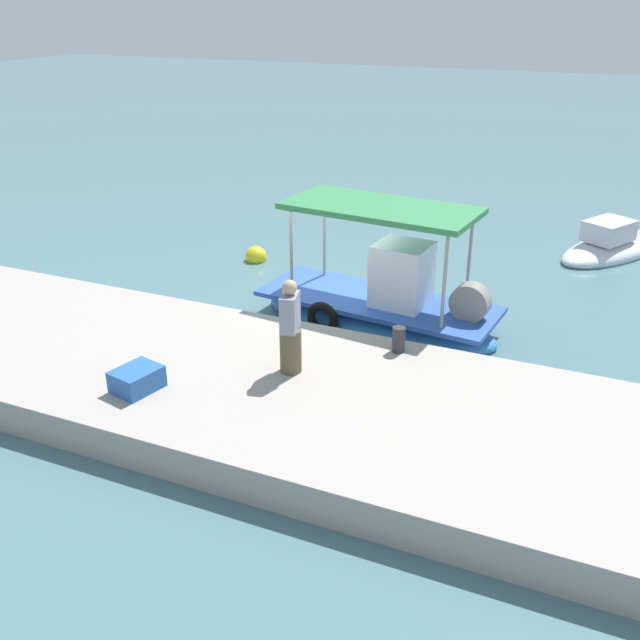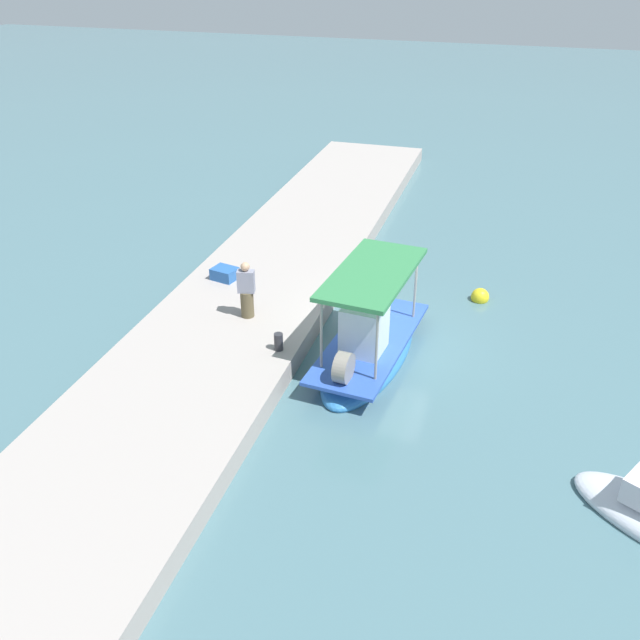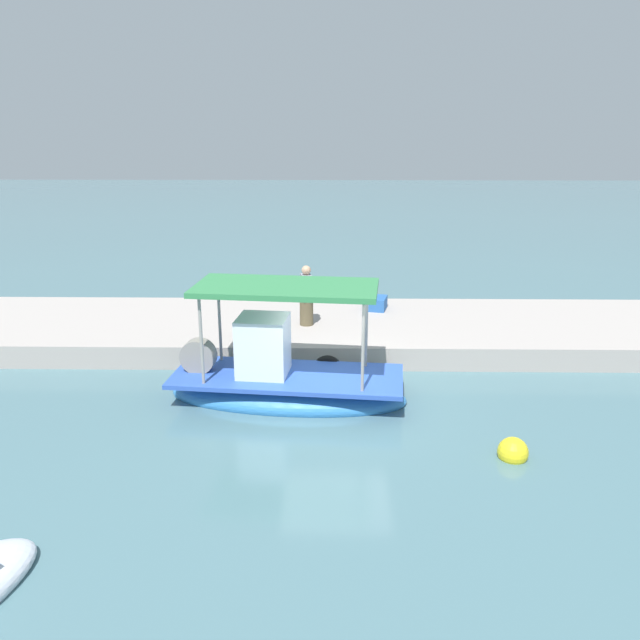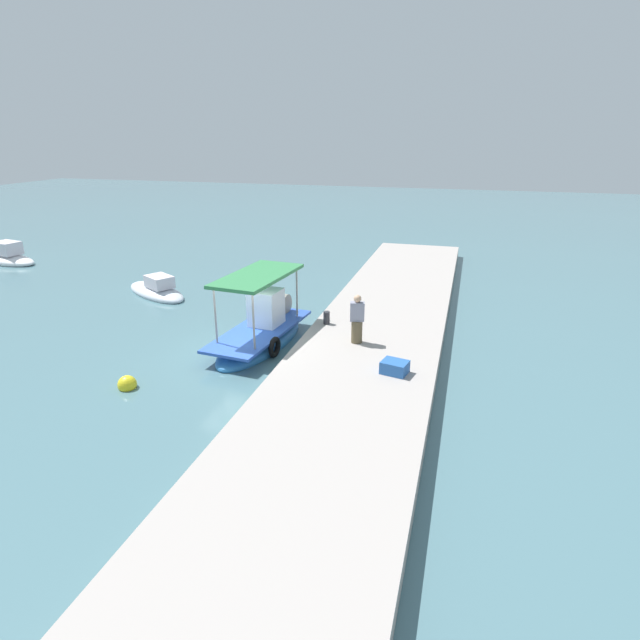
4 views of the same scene
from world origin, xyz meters
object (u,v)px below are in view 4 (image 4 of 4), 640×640
object	(u,v)px
main_fishing_boat	(262,332)
fisherman_near_bollard	(357,321)
cargo_crate	(395,367)
moored_boat_mid	(5,258)
mooring_bollard	(327,318)
marker_buoy	(127,385)
moored_boat_near	(157,291)

from	to	relation	value
main_fishing_boat	fisherman_near_bollard	size ratio (longest dim) A/B	3.28
cargo_crate	moored_boat_mid	xyz separation A→B (m)	(10.15, 25.12, -0.55)
mooring_bollard	marker_buoy	distance (m)	7.44
marker_buoy	mooring_bollard	bearing A→B (deg)	-40.72
main_fishing_boat	moored_boat_near	distance (m)	8.46
main_fishing_boat	cargo_crate	bearing A→B (deg)	-114.87
mooring_bollard	marker_buoy	xyz separation A→B (m)	(-5.61, 4.83, -0.74)
moored_boat_near	moored_boat_mid	bearing A→B (deg)	75.18
main_fishing_boat	moored_boat_mid	size ratio (longest dim) A/B	1.06
cargo_crate	moored_boat_mid	world-z (taller)	moored_boat_mid
moored_boat_near	moored_boat_mid	size ratio (longest dim) A/B	0.86
main_fishing_boat	moored_boat_mid	world-z (taller)	main_fishing_boat
fisherman_near_bollard	moored_boat_mid	distance (m)	24.89
main_fishing_boat	moored_boat_near	bearing A→B (deg)	58.89
fisherman_near_bollard	cargo_crate	world-z (taller)	fisherman_near_bollard
moored_boat_mid	cargo_crate	bearing A→B (deg)	-112.01
fisherman_near_bollard	marker_buoy	xyz separation A→B (m)	(-4.12, 6.30, -1.27)
fisherman_near_bollard	mooring_bollard	world-z (taller)	fisherman_near_bollard
mooring_bollard	cargo_crate	world-z (taller)	mooring_bollard
main_fishing_boat	moored_boat_mid	xyz separation A→B (m)	(7.70, 19.82, -0.21)
moored_boat_near	mooring_bollard	bearing A→B (deg)	-109.16
marker_buoy	moored_boat_near	bearing A→B (deg)	27.46
fisherman_near_bollard	cargo_crate	xyz separation A→B (m)	(-2.06, -1.61, -0.58)
fisherman_near_bollard	moored_boat_mid	bearing A→B (deg)	71.00
mooring_bollard	moored_boat_mid	world-z (taller)	moored_boat_mid
marker_buoy	moored_boat_mid	world-z (taller)	moored_boat_mid
cargo_crate	marker_buoy	distance (m)	8.21
main_fishing_boat	marker_buoy	world-z (taller)	main_fishing_boat
cargo_crate	marker_buoy	xyz separation A→B (m)	(-2.06, 7.92, -0.69)
cargo_crate	moored_boat_mid	size ratio (longest dim) A/B	0.14
mooring_bollard	moored_boat_mid	distance (m)	23.01
fisherman_near_bollard	cargo_crate	size ratio (longest dim) A/B	2.24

